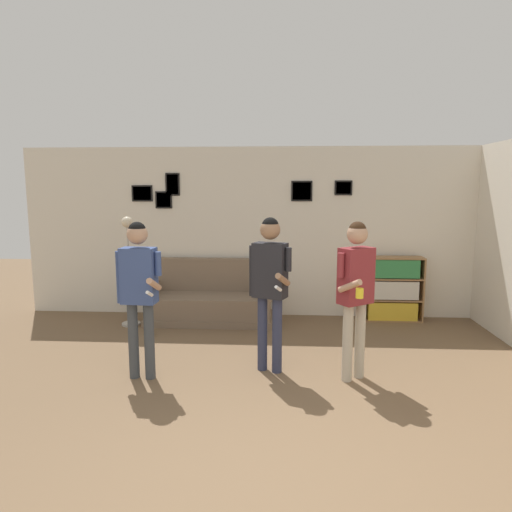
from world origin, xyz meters
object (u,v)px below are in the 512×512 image
person_player_foreground_left (139,283)px  bottle_on_floor (151,328)px  floor_lamp (129,261)px  bookshelf (392,289)px  person_player_foreground_center (270,277)px  person_watcher_holding_cup (356,283)px  couch (210,301)px

person_player_foreground_left → bottle_on_floor: bearing=103.0°
floor_lamp → person_player_foreground_left: size_ratio=0.96×
bookshelf → bottle_on_floor: size_ratio=4.47×
floor_lamp → bottle_on_floor: floor_lamp is taller
person_player_foreground_left → bottle_on_floor: person_player_foreground_left is taller
bottle_on_floor → person_player_foreground_left: bearing=-77.0°
floor_lamp → person_player_foreground_center: size_ratio=0.94×
person_player_foreground_center → bottle_on_floor: size_ratio=7.76×
bookshelf → bottle_on_floor: bearing=-165.5°
person_watcher_holding_cup → bottle_on_floor: (-2.64, 1.37, -0.97)m
couch → person_player_foreground_left: 2.37m
couch → person_watcher_holding_cup: (1.90, -2.10, 0.76)m
floor_lamp → couch: bearing=14.6°
bookshelf → person_player_foreground_left: (-3.23, -2.41, 0.56)m
person_watcher_holding_cup → person_player_foreground_left: bearing=-177.2°
floor_lamp → person_watcher_holding_cup: person_watcher_holding_cup is taller
floor_lamp → bottle_on_floor: 1.08m
bookshelf → person_player_foreground_center: size_ratio=0.58×
person_player_foreground_center → couch: bearing=116.9°
couch → person_player_foreground_left: size_ratio=1.13×
bottle_on_floor → person_player_foreground_center: bearing=-35.0°
couch → person_watcher_holding_cup: bearing=-47.9°
couch → person_player_foreground_center: 2.31m
floor_lamp → person_player_foreground_center: (2.15, -1.64, 0.11)m
couch → bookshelf: (2.83, 0.19, 0.20)m
bookshelf → person_watcher_holding_cup: person_watcher_holding_cup is taller
floor_lamp → person_player_foreground_center: person_player_foreground_center is taller
bookshelf → person_player_foreground_center: (-1.85, -2.13, 0.58)m
couch → floor_lamp: size_ratio=1.18×
bookshelf → floor_lamp: floor_lamp is taller
person_player_foreground_left → person_watcher_holding_cup: size_ratio=1.00×
floor_lamp → bottle_on_floor: size_ratio=7.31×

